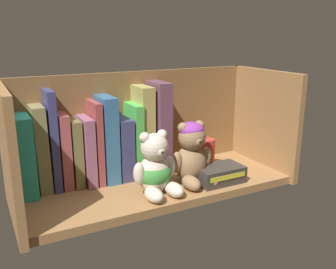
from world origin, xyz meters
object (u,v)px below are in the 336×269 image
at_px(book_1, 40,148).
at_px(small_product_box, 219,174).
at_px(book_3, 63,150).
at_px(book_7, 105,137).
at_px(book_2, 51,140).
at_px(book_5, 85,149).
at_px(book_8, 120,146).
at_px(book_11, 155,126).
at_px(book_10, 142,129).
at_px(book_4, 74,151).
at_px(book_9, 131,139).
at_px(book_6, 94,141).
at_px(teddy_bear_larger, 155,170).
at_px(pillar_candle, 206,154).
at_px(teddy_bear_smaller, 192,154).
at_px(book_0, 24,154).

height_order(book_1, small_product_box, book_1).
relative_size(book_3, book_7, 0.84).
height_order(book_2, book_5, book_2).
relative_size(book_8, book_11, 0.65).
bearing_deg(book_5, book_10, 0.00).
xyz_separation_m(book_4, book_9, (0.15, 0.00, 0.01)).
relative_size(book_6, book_7, 0.95).
xyz_separation_m(book_11, small_product_box, (0.10, -0.16, -0.10)).
xyz_separation_m(teddy_bear_larger, pillar_candle, (0.19, 0.08, -0.02)).
distance_m(book_5, book_6, 0.03).
bearing_deg(book_8, book_9, 0.00).
distance_m(book_1, small_product_box, 0.43).
bearing_deg(book_10, book_8, 180.00).
bearing_deg(teddy_bear_smaller, teddy_bear_larger, -171.68).
relative_size(book_3, book_9, 0.96).
xyz_separation_m(book_4, small_product_box, (0.32, -0.16, -0.06)).
relative_size(book_1, small_product_box, 1.73).
bearing_deg(book_4, book_2, 180.00).
bearing_deg(book_8, pillar_candle, -16.58).
relative_size(book_5, small_product_box, 1.42).
distance_m(book_1, teddy_bear_larger, 0.27).
bearing_deg(book_10, book_11, 0.00).
bearing_deg(pillar_candle, book_1, 170.99).
bearing_deg(book_9, book_10, 0.00).
relative_size(book_8, book_9, 0.83).
bearing_deg(teddy_bear_larger, book_8, 101.23).
height_order(book_7, teddy_bear_smaller, book_7).
relative_size(book_6, book_9, 1.08).
distance_m(book_0, book_8, 0.23).
bearing_deg(pillar_candle, book_10, 157.38).
xyz_separation_m(book_1, teddy_bear_smaller, (0.33, -0.13, -0.03)).
bearing_deg(book_1, book_6, 0.00).
xyz_separation_m(book_5, book_10, (0.15, 0.00, 0.03)).
distance_m(book_5, pillar_candle, 0.32).
relative_size(book_0, book_4, 1.13).
relative_size(book_1, pillar_candle, 2.43).
height_order(book_8, small_product_box, book_8).
relative_size(teddy_bear_larger, teddy_bear_smaller, 0.96).
relative_size(book_4, pillar_candle, 1.96).
height_order(book_11, teddy_bear_larger, book_11).
bearing_deg(book_6, book_9, 0.00).
relative_size(book_9, pillar_candle, 2.25).
bearing_deg(book_9, book_5, 180.00).
xyz_separation_m(book_4, pillar_candle, (0.34, -0.07, -0.04)).
bearing_deg(book_9, pillar_candle, -19.19).
xyz_separation_m(book_5, book_11, (0.19, 0.00, 0.04)).
relative_size(book_0, book_11, 0.78).
distance_m(book_6, book_11, 0.17).
bearing_deg(small_product_box, book_8, 141.16).
height_order(book_5, pillar_candle, book_5).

